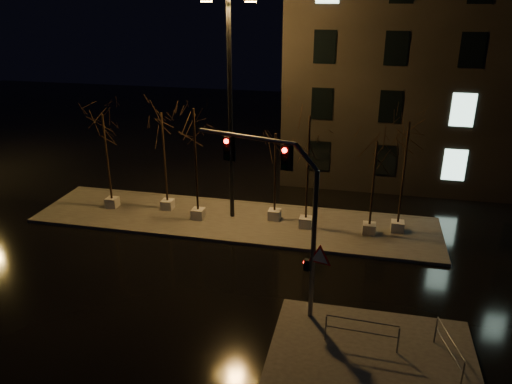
# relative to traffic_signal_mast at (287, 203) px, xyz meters

# --- Properties ---
(ground) EXTENTS (90.00, 90.00, 0.00)m
(ground) POSITION_rel_traffic_signal_mast_xyz_m (-4.10, 1.58, -4.62)
(ground) COLOR black
(ground) RESTS_ON ground
(median) EXTENTS (22.00, 5.00, 0.15)m
(median) POSITION_rel_traffic_signal_mast_xyz_m (-4.10, 7.58, -4.54)
(median) COLOR #474540
(median) RESTS_ON ground
(sidewalk_corner) EXTENTS (7.00, 5.00, 0.15)m
(sidewalk_corner) POSITION_rel_traffic_signal_mast_xyz_m (3.40, -1.92, -4.54)
(sidewalk_corner) COLOR #474540
(sidewalk_corner) RESTS_ON ground
(building) EXTENTS (25.00, 12.00, 15.00)m
(building) POSITION_rel_traffic_signal_mast_xyz_m (9.90, 19.58, 2.88)
(building) COLOR black
(building) RESTS_ON ground
(tree_0) EXTENTS (1.80, 1.80, 5.61)m
(tree_0) POSITION_rel_traffic_signal_mast_xyz_m (-11.39, 7.68, -0.21)
(tree_0) COLOR beige
(tree_0) RESTS_ON median
(tree_1) EXTENTS (1.80, 1.80, 5.76)m
(tree_1) POSITION_rel_traffic_signal_mast_xyz_m (-8.14, 8.10, -0.09)
(tree_1) COLOR beige
(tree_1) RESTS_ON median
(tree_2) EXTENTS (1.80, 1.80, 6.29)m
(tree_2) POSITION_rel_traffic_signal_mast_xyz_m (-6.03, 7.27, 0.30)
(tree_2) COLOR beige
(tree_2) RESTS_ON median
(tree_3) EXTENTS (1.80, 1.80, 4.96)m
(tree_3) POSITION_rel_traffic_signal_mast_xyz_m (-1.91, 8.07, -0.70)
(tree_3) COLOR beige
(tree_3) RESTS_ON median
(tree_4) EXTENTS (1.80, 1.80, 6.15)m
(tree_4) POSITION_rel_traffic_signal_mast_xyz_m (-0.13, 7.48, 0.20)
(tree_4) COLOR beige
(tree_4) RESTS_ON median
(tree_5) EXTENTS (1.80, 1.80, 5.03)m
(tree_5) POSITION_rel_traffic_signal_mast_xyz_m (3.16, 7.42, -0.65)
(tree_5) COLOR beige
(tree_5) RESTS_ON median
(tree_6) EXTENTS (1.80, 1.80, 6.00)m
(tree_6) POSITION_rel_traffic_signal_mast_xyz_m (4.60, 8.00, 0.08)
(tree_6) COLOR beige
(tree_6) RESTS_ON median
(traffic_signal_mast) EXTENTS (5.37, 1.65, 6.80)m
(traffic_signal_mast) POSITION_rel_traffic_signal_mast_xyz_m (0.00, 0.00, 0.00)
(traffic_signal_mast) COLOR #57595F
(traffic_signal_mast) RESTS_ON sidewalk_corner
(streetlight_main) EXTENTS (2.86, 0.61, 11.44)m
(streetlight_main) POSITION_rel_traffic_signal_mast_xyz_m (-4.28, 7.97, 2.13)
(streetlight_main) COLOR black
(streetlight_main) RESTS_ON median
(guard_rail_a) EXTENTS (2.53, 0.18, 1.09)m
(guard_rail_a) POSITION_rel_traffic_signal_mast_xyz_m (3.00, -1.70, -3.75)
(guard_rail_a) COLOR #57595F
(guard_rail_a) RESTS_ON sidewalk_corner
(guard_rail_b) EXTENTS (0.62, 2.22, 1.08)m
(guard_rail_b) POSITION_rel_traffic_signal_mast_xyz_m (5.83, -1.98, -3.77)
(guard_rail_b) COLOR #57595F
(guard_rail_b) RESTS_ON sidewalk_corner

